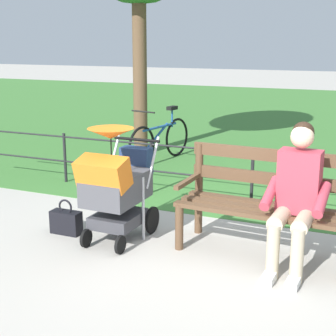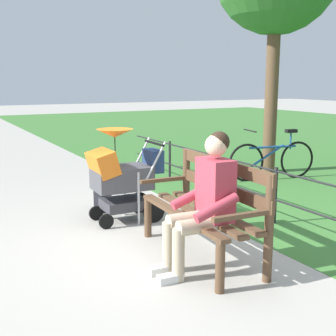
{
  "view_description": "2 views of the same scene",
  "coord_description": "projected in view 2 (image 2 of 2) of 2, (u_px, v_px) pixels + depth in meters",
  "views": [
    {
      "loc": [
        -1.33,
        4.32,
        1.95
      ],
      "look_at": [
        0.43,
        0.17,
        0.8
      ],
      "focal_mm": 53.53,
      "sensor_mm": 36.0,
      "label": 1
    },
    {
      "loc": [
        -3.98,
        2.23,
        1.71
      ],
      "look_at": [
        0.22,
        -0.04,
        0.78
      ],
      "focal_mm": 47.73,
      "sensor_mm": 36.0,
      "label": 2
    }
  ],
  "objects": [
    {
      "name": "ground_plane",
      "position": [
        175.0,
        243.0,
        4.8
      ],
      "size": [
        60.0,
        60.0,
        0.0
      ],
      "primitive_type": "plane",
      "color": "#ADA89E"
    },
    {
      "name": "park_bench",
      "position": [
        207.0,
        204.0,
        4.37
      ],
      "size": [
        1.62,
        0.67,
        0.96
      ],
      "color": "brown",
      "rests_on": "ground"
    },
    {
      "name": "person_on_bench",
      "position": [
        205.0,
        199.0,
        3.98
      ],
      "size": [
        0.55,
        0.74,
        1.28
      ],
      "color": "tan",
      "rests_on": "ground"
    },
    {
      "name": "stroller",
      "position": [
        121.0,
        174.0,
        5.43
      ],
      "size": [
        0.52,
        0.9,
        1.15
      ],
      "color": "black",
      "rests_on": "ground"
    },
    {
      "name": "handbag",
      "position": [
        102.0,
        201.0,
        5.99
      ],
      "size": [
        0.32,
        0.14,
        0.37
      ],
      "color": "black",
      "rests_on": "ground"
    },
    {
      "name": "park_fence",
      "position": [
        292.0,
        195.0,
        5.13
      ],
      "size": [
        8.02,
        0.04,
        0.7
      ],
      "color": "black",
      "rests_on": "ground"
    },
    {
      "name": "bicycle",
      "position": [
        273.0,
        159.0,
        7.83
      ],
      "size": [
        0.49,
        1.64,
        0.89
      ],
      "color": "black",
      "rests_on": "ground"
    }
  ]
}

